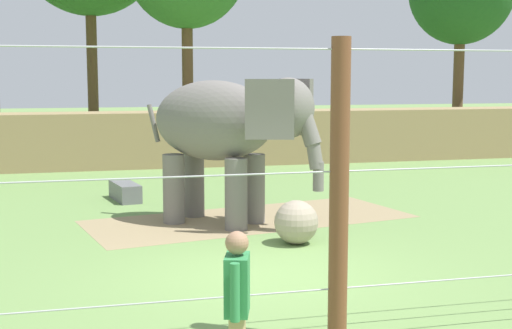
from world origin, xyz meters
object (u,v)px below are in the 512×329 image
at_px(enrichment_ball, 296,222).
at_px(feed_trough, 125,191).
at_px(zookeeper, 237,309).
at_px(elephant, 227,128).

xyz_separation_m(enrichment_ball, feed_trough, (-2.79, 5.44, -0.19)).
height_order(enrichment_ball, zookeeper, zookeeper).
distance_m(enrichment_ball, feed_trough, 6.12).
bearing_deg(elephant, feed_trough, 119.22).
bearing_deg(enrichment_ball, zookeeper, -112.19).
distance_m(enrichment_ball, zookeeper, 6.47).
relative_size(zookeeper, feed_trough, 1.14).
bearing_deg(feed_trough, enrichment_ball, -62.86).
bearing_deg(elephant, zookeeper, -100.99).
relative_size(elephant, zookeeper, 2.13).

